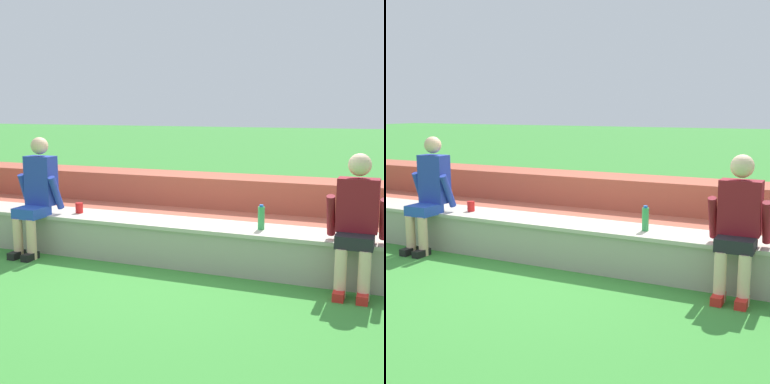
# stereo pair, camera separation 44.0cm
# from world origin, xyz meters

# --- Properties ---
(ground_plane) EXTENTS (80.00, 80.00, 0.00)m
(ground_plane) POSITION_xyz_m (0.00, 0.00, 0.00)
(ground_plane) COLOR #388433
(stone_seating_wall) EXTENTS (7.74, 0.59, 0.47)m
(stone_seating_wall) POSITION_xyz_m (0.00, 0.28, 0.25)
(stone_seating_wall) COLOR #A8A08E
(stone_seating_wall) RESTS_ON ground
(brick_bleachers) EXTENTS (10.90, 1.40, 0.81)m
(brick_bleachers) POSITION_xyz_m (0.00, 1.49, 0.34)
(brick_bleachers) COLOR #AB5540
(brick_bleachers) RESTS_ON ground
(person_left_of_center) EXTENTS (0.53, 0.59, 1.38)m
(person_left_of_center) POSITION_xyz_m (-1.75, 0.01, 0.72)
(person_left_of_center) COLOR #DBAD89
(person_left_of_center) RESTS_ON ground
(person_center) EXTENTS (0.56, 0.53, 1.31)m
(person_center) POSITION_xyz_m (1.86, 0.01, 0.70)
(person_center) COLOR beige
(person_center) RESTS_ON ground
(water_bottle_mid_right) EXTENTS (0.07, 0.07, 0.26)m
(water_bottle_mid_right) POSITION_xyz_m (0.90, 0.25, 0.59)
(water_bottle_mid_right) COLOR green
(water_bottle_mid_right) RESTS_ON stone_seating_wall
(plastic_cup_right_end) EXTENTS (0.09, 0.09, 0.12)m
(plastic_cup_right_end) POSITION_xyz_m (-1.35, 0.28, 0.53)
(plastic_cup_right_end) COLOR red
(plastic_cup_right_end) RESTS_ON stone_seating_wall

